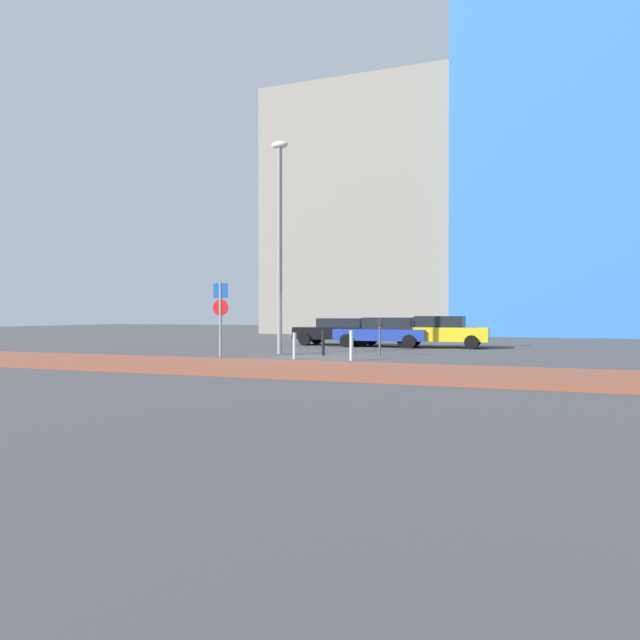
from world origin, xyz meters
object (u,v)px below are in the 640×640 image
object	(u,v)px
parked_car_black	(339,331)
traffic_bollard_mid	(352,345)
traffic_bollard_far	(323,343)
parking_sign_post	(221,310)
parking_meter	(380,332)
street_lamp	(280,231)
traffic_bollard_near	(295,346)
parked_car_yellow	(440,331)
parked_car_blue	(383,331)

from	to	relation	value
parked_car_black	traffic_bollard_mid	distance (m)	9.88
traffic_bollard_mid	traffic_bollard_far	size ratio (longest dim) A/B	1.04
parking_sign_post	parking_meter	distance (m)	6.05
street_lamp	traffic_bollard_mid	xyz separation A→B (m)	(3.71, -2.19, -4.40)
parking_meter	traffic_bollard_near	bearing A→B (deg)	-134.09
parking_meter	parked_car_yellow	bearing A→B (deg)	78.77
parking_sign_post	traffic_bollard_mid	size ratio (longest dim) A/B	2.68
traffic_bollard_near	parking_sign_post	bearing A→B (deg)	-178.14
traffic_bollard_far	parked_car_black	bearing A→B (deg)	103.76
parking_sign_post	street_lamp	distance (m)	4.20
traffic_bollard_mid	traffic_bollard_far	xyz separation A→B (m)	(-1.74, 1.90, -0.02)
parking_meter	street_lamp	distance (m)	5.71
traffic_bollard_near	traffic_bollard_far	distance (m)	2.04
traffic_bollard_near	traffic_bollard_mid	xyz separation A→B (m)	(2.07, 0.12, 0.05)
parking_sign_post	traffic_bollard_mid	world-z (taller)	parking_sign_post
traffic_bollard_far	parked_car_blue	bearing A→B (deg)	84.02
parked_car_blue	traffic_bollard_far	world-z (taller)	parked_car_blue
parked_car_black	traffic_bollard_far	world-z (taller)	parked_car_black
street_lamp	traffic_bollard_far	bearing A→B (deg)	-8.62
parked_car_yellow	traffic_bollard_far	xyz separation A→B (m)	(-3.40, -7.00, -0.29)
parked_car_yellow	traffic_bollard_mid	xyz separation A→B (m)	(-1.66, -8.90, -0.27)
parked_car_blue	street_lamp	xyz separation A→B (m)	(-2.67, -6.39, 4.16)
parked_car_yellow	parking_meter	xyz separation A→B (m)	(-1.29, -6.49, 0.15)
traffic_bollard_near	parked_car_blue	bearing A→B (deg)	83.19
parked_car_yellow	traffic_bollard_near	bearing A→B (deg)	-112.51
parked_car_black	traffic_bollard_far	size ratio (longest dim) A/B	4.53
parked_car_black	traffic_bollard_far	bearing A→B (deg)	-76.24
parking_meter	parked_car_blue	bearing A→B (deg)	102.87
parked_car_black	parking_sign_post	world-z (taller)	parking_sign_post
parked_car_black	parked_car_blue	size ratio (longest dim) A/B	0.99
parked_car_blue	parked_car_yellow	xyz separation A→B (m)	(2.70, 0.31, 0.03)
parking_meter	street_lamp	xyz separation A→B (m)	(-4.08, -0.22, 3.99)
street_lamp	traffic_bollard_mid	size ratio (longest dim) A/B	8.28
street_lamp	parked_car_yellow	bearing A→B (deg)	51.31
parking_sign_post	traffic_bollard_near	size ratio (longest dim) A/B	2.96
parked_car_blue	street_lamp	bearing A→B (deg)	-112.69
traffic_bollard_near	traffic_bollard_mid	size ratio (longest dim) A/B	0.91
parked_car_blue	street_lamp	world-z (taller)	street_lamp
parked_car_black	street_lamp	size ratio (longest dim) A/B	0.53
traffic_bollard_far	parking_meter	bearing A→B (deg)	13.71
parked_car_blue	parking_meter	bearing A→B (deg)	-77.13
parked_car_yellow	street_lamp	bearing A→B (deg)	-128.69
parked_car_yellow	parking_sign_post	distance (m)	11.33
street_lamp	parking_meter	bearing A→B (deg)	3.03
parked_car_black	parked_car_blue	distance (m)	2.58
parking_sign_post	parked_car_yellow	bearing A→B (deg)	53.76
parked_car_black	parking_meter	bearing A→B (deg)	-60.19
parking_meter	traffic_bollard_far	bearing A→B (deg)	-166.29
parked_car_blue	traffic_bollard_far	size ratio (longest dim) A/B	4.57
parked_car_blue	traffic_bollard_far	xyz separation A→B (m)	(-0.70, -6.69, -0.26)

